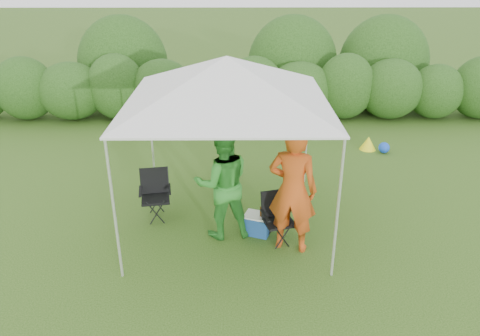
{
  "coord_description": "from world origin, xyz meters",
  "views": [
    {
      "loc": [
        0.15,
        -6.45,
        4.21
      ],
      "look_at": [
        0.2,
        0.4,
        1.05
      ],
      "focal_mm": 35.0,
      "sensor_mm": 36.0,
      "label": 1
    }
  ],
  "objects_px": {
    "chair_right": "(277,214)",
    "man": "(293,190)",
    "cooler": "(258,224)",
    "canopy": "(227,80)",
    "chair_left": "(155,191)",
    "woman": "(223,183)"
  },
  "relations": [
    {
      "from": "chair_right",
      "to": "man",
      "type": "height_order",
      "value": "man"
    },
    {
      "from": "man",
      "to": "cooler",
      "type": "bearing_deg",
      "value": -21.96
    },
    {
      "from": "man",
      "to": "canopy",
      "type": "bearing_deg",
      "value": -22.49
    },
    {
      "from": "cooler",
      "to": "man",
      "type": "bearing_deg",
      "value": -18.41
    },
    {
      "from": "chair_right",
      "to": "chair_left",
      "type": "xyz_separation_m",
      "value": [
        -2.05,
        0.75,
        0.03
      ]
    },
    {
      "from": "canopy",
      "to": "chair_left",
      "type": "bearing_deg",
      "value": 171.35
    },
    {
      "from": "chair_right",
      "to": "cooler",
      "type": "height_order",
      "value": "chair_right"
    },
    {
      "from": "canopy",
      "to": "man",
      "type": "xyz_separation_m",
      "value": [
        0.97,
        -0.79,
        -1.46
      ]
    },
    {
      "from": "chair_left",
      "to": "cooler",
      "type": "relative_size",
      "value": 1.72
    },
    {
      "from": "man",
      "to": "chair_left",
      "type": "bearing_deg",
      "value": -7.07
    },
    {
      "from": "chair_left",
      "to": "man",
      "type": "distance_m",
      "value": 2.5
    },
    {
      "from": "chair_left",
      "to": "cooler",
      "type": "bearing_deg",
      "value": -28.05
    },
    {
      "from": "canopy",
      "to": "chair_right",
      "type": "distance_m",
      "value": 2.22
    },
    {
      "from": "cooler",
      "to": "canopy",
      "type": "bearing_deg",
      "value": 160.53
    },
    {
      "from": "cooler",
      "to": "chair_left",
      "type": "bearing_deg",
      "value": -178.48
    },
    {
      "from": "woman",
      "to": "cooler",
      "type": "height_order",
      "value": "woman"
    },
    {
      "from": "chair_right",
      "to": "woman",
      "type": "distance_m",
      "value": 0.99
    },
    {
      "from": "chair_right",
      "to": "cooler",
      "type": "xyz_separation_m",
      "value": [
        -0.3,
        0.16,
        -0.28
      ]
    },
    {
      "from": "woman",
      "to": "chair_right",
      "type": "bearing_deg",
      "value": 158.96
    },
    {
      "from": "woman",
      "to": "chair_left",
      "type": "bearing_deg",
      "value": -36.89
    },
    {
      "from": "chair_left",
      "to": "woman",
      "type": "xyz_separation_m",
      "value": [
        1.18,
        -0.59,
        0.44
      ]
    },
    {
      "from": "chair_left",
      "to": "cooler",
      "type": "distance_m",
      "value": 1.87
    }
  ]
}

